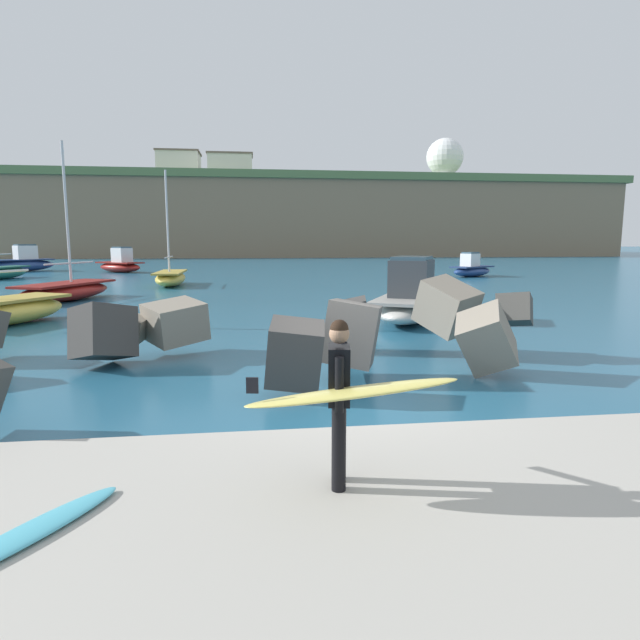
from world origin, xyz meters
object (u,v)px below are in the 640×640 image
at_px(boat_mid_right, 171,278).
at_px(mooring_buoy_inner, 419,303).
at_px(surfer_with_board, 342,393).
at_px(radar_dome, 445,160).
at_px(boat_far_centre, 3,272).
at_px(boat_near_left, 413,300).
at_px(station_building_central, 230,167).
at_px(station_building_west, 179,167).
at_px(boat_near_centre, 6,309).
at_px(mooring_buoy_middle, 422,285).
at_px(spare_surfboard, 25,535).
at_px(boat_far_right, 120,264).
at_px(boat_near_right, 472,269).
at_px(boat_mid_centre, 66,290).
at_px(boat_mid_left, 22,263).

xyz_separation_m(boat_mid_right, mooring_buoy_inner, (11.83, -12.41, -0.29)).
bearing_deg(surfer_with_board, radar_dome, 69.26).
height_order(surfer_with_board, boat_far_centre, boat_far_centre).
relative_size(boat_near_left, station_building_central, 0.82).
relative_size(boat_mid_right, station_building_west, 0.89).
distance_m(boat_near_centre, boat_far_centre, 24.42).
relative_size(mooring_buoy_middle, station_building_central, 0.06).
height_order(spare_surfboard, boat_far_right, boat_far_right).
relative_size(boat_near_right, boat_mid_right, 0.63).
relative_size(mooring_buoy_inner, station_building_central, 0.06).
bearing_deg(mooring_buoy_inner, boat_near_centre, -170.53).
distance_m(spare_surfboard, radar_dome, 111.63).
xyz_separation_m(boat_mid_centre, station_building_west, (-3.93, 77.47, 15.60)).
relative_size(boat_mid_centre, station_building_west, 0.94).
bearing_deg(radar_dome, spare_surfboard, -112.04).
height_order(boat_far_centre, radar_dome, radar_dome).
xyz_separation_m(boat_far_centre, station_building_central, (14.69, 57.46, 15.10)).
relative_size(surfer_with_board, station_building_central, 0.27).
bearing_deg(mooring_buoy_middle, boat_far_centre, 157.30).
xyz_separation_m(surfer_with_board, boat_mid_right, (-5.75, 28.68, -0.77)).
bearing_deg(boat_near_left, station_building_west, 102.02).
bearing_deg(boat_mid_centre, spare_surfboard, -73.11).
distance_m(surfer_with_board, station_building_west, 100.43).
height_order(spare_surfboard, station_building_west, station_building_west).
bearing_deg(boat_far_centre, mooring_buoy_inner, -38.87).
relative_size(boat_near_left, boat_far_centre, 0.90).
distance_m(boat_near_centre, boat_mid_centre, 7.22).
bearing_deg(station_building_west, boat_mid_centre, -87.09).
distance_m(surfer_with_board, boat_mid_centre, 23.00).
bearing_deg(station_building_central, boat_near_right, -71.40).
xyz_separation_m(surfer_with_board, mooring_buoy_middle, (8.95, 24.66, -1.06)).
bearing_deg(radar_dome, boat_far_centre, -131.15).
bearing_deg(boat_near_right, boat_mid_right, -165.80).
bearing_deg(boat_mid_centre, mooring_buoy_middle, 11.38).
height_order(boat_mid_centre, mooring_buoy_inner, boat_mid_centre).
relative_size(boat_near_right, station_building_west, 0.56).
bearing_deg(station_building_west, mooring_buoy_middle, -73.18).
bearing_deg(mooring_buoy_inner, boat_mid_left, 132.52).
distance_m(boat_far_right, mooring_buoy_middle, 28.18).
bearing_deg(boat_mid_centre, boat_mid_right, 64.55).
height_order(surfer_with_board, boat_mid_right, boat_mid_right).
xyz_separation_m(spare_surfboard, mooring_buoy_middle, (11.83, 25.23, -0.06)).
distance_m(mooring_buoy_inner, station_building_central, 79.54).
distance_m(boat_far_right, station_building_west, 57.14).
bearing_deg(station_building_central, boat_near_left, -83.79).
distance_m(mooring_buoy_middle, station_building_central, 71.87).
xyz_separation_m(surfer_with_board, radar_dome, (38.42, 101.49, 17.43)).
height_order(boat_near_right, boat_mid_left, boat_mid_left).
xyz_separation_m(boat_near_centre, station_building_west, (-4.34, 84.68, 15.58)).
xyz_separation_m(boat_near_centre, mooring_buoy_middle, (17.97, 10.91, -0.29)).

